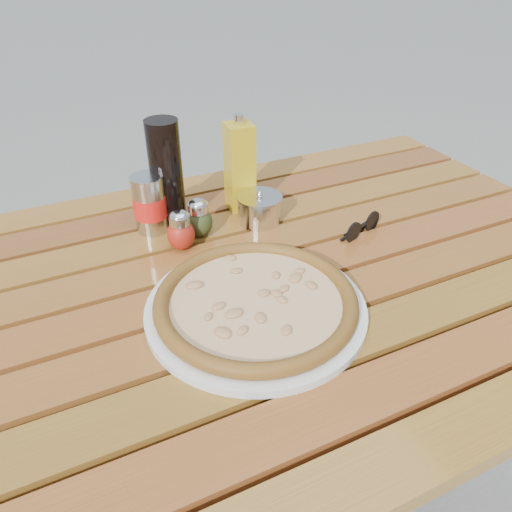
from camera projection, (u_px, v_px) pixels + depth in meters
name	position (u px, v px, depth m)	size (l,w,h in m)	color
ground	(259.00, 503.00, 1.32)	(60.00, 60.00, 0.00)	slate
table	(261.00, 308.00, 0.94)	(1.40, 0.90, 0.75)	#3C230D
plate	(256.00, 309.00, 0.81)	(0.36, 0.36, 0.01)	silver
pizza	(256.00, 301.00, 0.80)	(0.44, 0.44, 0.03)	beige
pepper_shaker	(181.00, 231.00, 0.96)	(0.07, 0.07, 0.08)	red
oregano_shaker	(199.00, 219.00, 0.99)	(0.05, 0.05, 0.08)	#39441B
dark_bottle	(166.00, 174.00, 1.00)	(0.07, 0.07, 0.22)	black
soda_can	(150.00, 204.00, 1.00)	(0.09, 0.09, 0.12)	#BCBCC0
olive_oil_cruet	(240.00, 167.00, 1.06)	(0.06, 0.06, 0.21)	#BA9513
parmesan_tin	(259.00, 208.00, 1.05)	(0.12, 0.12, 0.07)	silver
sunglasses	(362.00, 227.00, 1.01)	(0.11, 0.06, 0.04)	black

